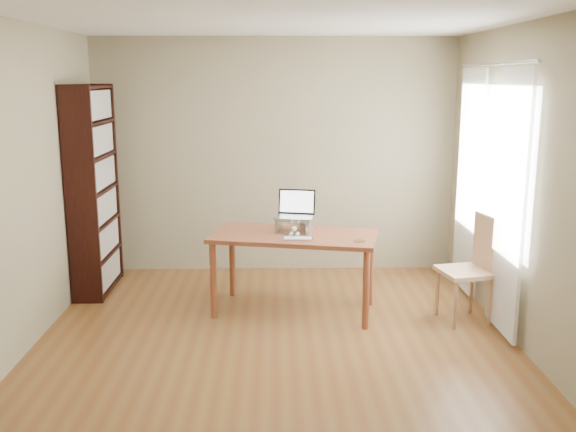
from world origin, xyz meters
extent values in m
cube|color=brown|center=(0.00, 0.00, -0.01)|extent=(4.00, 4.50, 0.02)
cube|color=silver|center=(0.00, 0.00, 2.61)|extent=(4.00, 4.50, 0.02)
cube|color=#857E59|center=(0.00, 2.26, 1.30)|extent=(4.00, 0.02, 2.60)
cube|color=#857E59|center=(0.00, -2.26, 1.30)|extent=(4.00, 0.02, 2.60)
cube|color=#857E59|center=(-2.01, 0.00, 1.30)|extent=(0.02, 4.50, 2.60)
cube|color=#857E59|center=(2.01, 0.00, 1.30)|extent=(0.02, 4.50, 2.60)
cube|color=white|center=(1.98, 0.80, 1.40)|extent=(0.01, 1.80, 1.40)
cube|color=black|center=(-1.84, 1.12, 1.05)|extent=(0.30, 0.04, 2.10)
cube|color=black|center=(-1.84, 1.98, 1.05)|extent=(0.30, 0.04, 2.10)
cube|color=black|center=(-1.98, 1.55, 1.05)|extent=(0.02, 0.90, 2.10)
cube|color=black|center=(-1.84, 1.55, 0.03)|extent=(0.30, 0.84, 0.02)
cube|color=black|center=(-1.81, 1.55, 0.20)|extent=(0.20, 0.78, 0.28)
cube|color=black|center=(-1.84, 1.55, 0.37)|extent=(0.30, 0.84, 0.03)
cube|color=black|center=(-1.81, 1.55, 0.54)|extent=(0.20, 0.78, 0.28)
cube|color=black|center=(-1.84, 1.55, 0.71)|extent=(0.30, 0.84, 0.02)
cube|color=black|center=(-1.81, 1.55, 0.88)|extent=(0.20, 0.78, 0.28)
cube|color=black|center=(-1.84, 1.55, 1.05)|extent=(0.30, 0.84, 0.02)
cube|color=black|center=(-1.81, 1.55, 1.22)|extent=(0.20, 0.78, 0.28)
cube|color=black|center=(-1.84, 1.55, 1.39)|extent=(0.30, 0.84, 0.02)
cube|color=black|center=(-1.81, 1.55, 1.56)|extent=(0.20, 0.78, 0.28)
cube|color=black|center=(-1.84, 1.55, 1.73)|extent=(0.30, 0.84, 0.02)
cube|color=black|center=(-1.81, 1.55, 1.90)|extent=(0.20, 0.78, 0.28)
cube|color=black|center=(-1.84, 1.55, 2.07)|extent=(0.30, 0.84, 0.03)
cube|color=white|center=(1.92, 0.25, 1.15)|extent=(0.03, 0.70, 2.20)
cube|color=white|center=(1.92, 1.35, 1.15)|extent=(0.03, 0.70, 2.20)
cylinder|color=silver|center=(1.92, 0.80, 2.28)|extent=(0.03, 1.90, 0.03)
cube|color=brown|center=(0.18, 0.87, 0.73)|extent=(1.63, 1.05, 0.04)
cylinder|color=brown|center=(-0.52, 1.18, 0.35)|extent=(0.06, 0.06, 0.71)
cylinder|color=brown|center=(0.87, 1.18, 0.35)|extent=(0.06, 0.06, 0.71)
cylinder|color=brown|center=(-0.52, 0.55, 0.35)|extent=(0.06, 0.06, 0.71)
cylinder|color=brown|center=(0.87, 0.55, 0.35)|extent=(0.06, 0.06, 0.71)
cube|color=silver|center=(0.03, 0.95, 0.81)|extent=(0.03, 0.25, 0.12)
cube|color=silver|center=(0.32, 0.95, 0.81)|extent=(0.03, 0.25, 0.12)
cube|color=silver|center=(0.18, 0.95, 0.88)|extent=(0.32, 0.25, 0.01)
cube|color=silver|center=(0.18, 0.95, 0.89)|extent=(0.39, 0.31, 0.02)
cube|color=black|center=(0.18, 1.09, 1.01)|extent=(0.35, 0.12, 0.23)
cube|color=white|center=(0.18, 1.08, 1.01)|extent=(0.32, 0.11, 0.20)
cube|color=silver|center=(0.20, 0.65, 0.76)|extent=(0.27, 0.13, 0.02)
cube|color=white|center=(0.20, 0.65, 0.77)|extent=(0.25, 0.11, 0.00)
cylinder|color=#533D1C|center=(0.74, 0.58, 0.75)|extent=(0.10, 0.10, 0.01)
ellipsoid|color=#483F39|center=(0.19, 0.98, 0.82)|extent=(0.18, 0.41, 0.14)
ellipsoid|color=#483F39|center=(0.19, 1.09, 0.81)|extent=(0.16, 0.17, 0.13)
ellipsoid|color=#483F39|center=(0.19, 0.79, 0.84)|extent=(0.11, 0.10, 0.10)
ellipsoid|color=white|center=(0.19, 0.83, 0.80)|extent=(0.10, 0.10, 0.09)
sphere|color=white|center=(0.19, 0.75, 0.83)|extent=(0.05, 0.05, 0.05)
cone|color=#483F39|center=(0.16, 0.79, 0.89)|extent=(0.03, 0.04, 0.05)
cone|color=#483F39|center=(0.22, 0.79, 0.89)|extent=(0.03, 0.04, 0.05)
cylinder|color=white|center=(0.16, 0.78, 0.77)|extent=(0.03, 0.10, 0.03)
cylinder|color=white|center=(0.22, 0.78, 0.77)|extent=(0.03, 0.10, 0.03)
cylinder|color=#483F39|center=(0.28, 1.11, 0.77)|extent=(0.14, 0.22, 0.03)
cube|color=tan|center=(1.70, 0.59, 0.46)|extent=(0.51, 0.51, 0.04)
cylinder|color=tan|center=(1.53, 0.42, 0.23)|extent=(0.04, 0.04, 0.46)
cylinder|color=tan|center=(1.87, 0.42, 0.23)|extent=(0.04, 0.04, 0.46)
cylinder|color=tan|center=(1.53, 0.77, 0.23)|extent=(0.04, 0.04, 0.46)
cylinder|color=tan|center=(1.87, 0.77, 0.23)|extent=(0.04, 0.04, 0.46)
cube|color=tan|center=(1.89, 0.59, 0.71)|extent=(0.11, 0.40, 0.51)
camera|label=1|loc=(0.00, -4.88, 2.16)|focal=40.00mm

